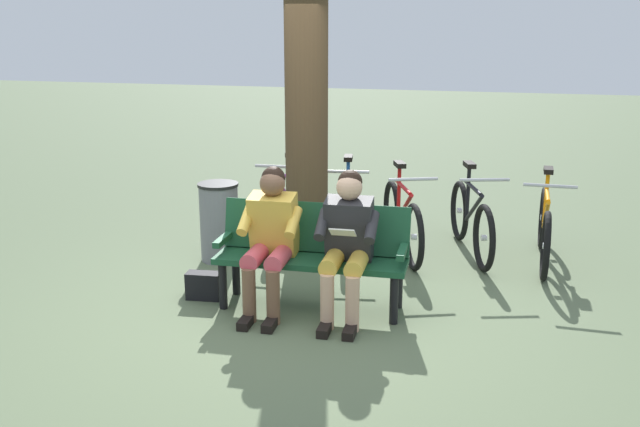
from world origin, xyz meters
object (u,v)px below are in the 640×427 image
object	(u,v)px
tree_trunk	(306,74)
bicycle_green	(544,228)
person_reading	(347,238)
bicycle_blue	(288,205)
litter_bin	(219,222)
bicycle_orange	(347,211)
bicycle_purple	(402,220)
person_companion	(270,233)
bicycle_silver	(471,221)
handbag	(204,286)
bench	(313,248)

from	to	relation	value
tree_trunk	bicycle_green	world-z (taller)	tree_trunk
person_reading	bicycle_blue	world-z (taller)	person_reading
litter_bin	bicycle_orange	bearing A→B (deg)	-141.88
bicycle_purple	litter_bin	bearing A→B (deg)	-90.11
person_companion	bicycle_silver	xyz separation A→B (m)	(-1.53, -1.91, -0.30)
handbag	bicycle_silver	distance (m)	2.87
bicycle_purple	bicycle_green	bearing A→B (deg)	71.42
bench	bicycle_blue	bearing A→B (deg)	-69.09
handbag	bicycle_green	size ratio (longest dim) A/B	0.18
tree_trunk	bicycle_silver	bearing A→B (deg)	-158.39
bicycle_green	bicycle_silver	size ratio (longest dim) A/B	1.04
bench	bicycle_orange	bearing A→B (deg)	-89.03
bicycle_orange	litter_bin	bearing A→B (deg)	-61.72
bicycle_purple	person_companion	bearing A→B (deg)	-46.80
person_companion	bicycle_orange	size ratio (longest dim) A/B	0.72
bicycle_orange	bicycle_blue	distance (m)	0.70
litter_bin	person_reading	bearing A→B (deg)	145.86
handbag	bicycle_orange	size ratio (longest dim) A/B	0.18
bicycle_orange	bicycle_purple	bearing A→B (deg)	62.56
person_companion	tree_trunk	xyz separation A→B (m)	(0.05, -1.29, 1.20)
bench	person_reading	xyz separation A→B (m)	(-0.33, 0.15, 0.16)
bicycle_silver	bicycle_orange	bearing A→B (deg)	-109.04
person_companion	bicycle_green	bearing A→B (deg)	-143.44
handbag	bicycle_silver	bearing A→B (deg)	-139.44
person_companion	bicycle_blue	world-z (taller)	person_companion
bench	handbag	bearing A→B (deg)	4.82
bench	bicycle_orange	world-z (taller)	bicycle_orange
bicycle_silver	bicycle_blue	world-z (taller)	same
bicycle_green	bicycle_orange	xyz separation A→B (m)	(2.04, -0.13, 0.00)
handbag	bicycle_purple	world-z (taller)	bicycle_purple
handbag	bicycle_green	bearing A→B (deg)	-148.58
person_reading	tree_trunk	distance (m)	1.87
bicycle_blue	handbag	bearing A→B (deg)	-7.14
bicycle_silver	litter_bin	bearing A→B (deg)	-88.30
person_reading	bicycle_green	xyz separation A→B (m)	(-1.61, -1.80, -0.31)
person_reading	person_companion	size ratio (longest dim) A/B	1.00
bench	bicycle_green	size ratio (longest dim) A/B	0.96
bench	person_companion	distance (m)	0.39
person_companion	bench	bearing A→B (deg)	-152.93
bench	tree_trunk	world-z (taller)	tree_trunk
litter_bin	bicycle_orange	distance (m)	1.42
handbag	bicycle_blue	size ratio (longest dim) A/B	0.18
tree_trunk	bench	bearing A→B (deg)	108.29
handbag	bicycle_orange	xyz separation A→B (m)	(-0.85, -1.90, 0.24)
person_companion	litter_bin	bearing A→B (deg)	-52.23
person_companion	bicycle_orange	distance (m)	1.99
bicycle_purple	bicycle_orange	world-z (taller)	same
person_companion	bicycle_purple	size ratio (longest dim) A/B	0.76
bicycle_green	bicycle_purple	xyz separation A→B (m)	(1.41, 0.07, 0.00)
bench	bicycle_green	distance (m)	2.55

